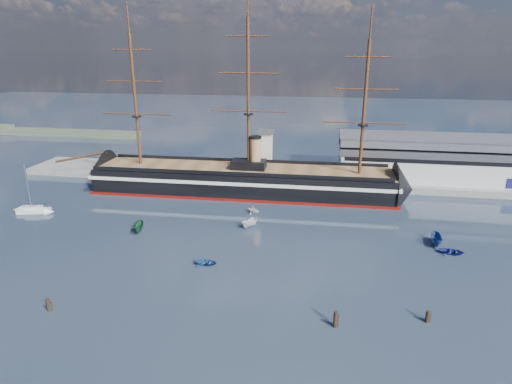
# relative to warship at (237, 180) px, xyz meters

# --- Properties ---
(ground) EXTENTS (600.00, 600.00, 0.00)m
(ground) POSITION_rel_warship_xyz_m (3.81, -20.00, -4.04)
(ground) COLOR #202E45
(ground) RESTS_ON ground
(quay) EXTENTS (180.00, 18.00, 2.00)m
(quay) POSITION_rel_warship_xyz_m (13.81, 16.00, -4.04)
(quay) COLOR slate
(quay) RESTS_ON ground
(warehouse) EXTENTS (63.00, 21.00, 11.60)m
(warehouse) POSITION_rel_warship_xyz_m (61.81, 20.00, 3.95)
(warehouse) COLOR #B7BABC
(warehouse) RESTS_ON ground
(quay_tower) EXTENTS (5.00, 5.00, 15.00)m
(quay_tower) POSITION_rel_warship_xyz_m (6.81, 13.00, 5.72)
(quay_tower) COLOR silver
(quay_tower) RESTS_ON ground
(shoreline) EXTENTS (120.00, 10.00, 4.00)m
(shoreline) POSITION_rel_warship_xyz_m (-135.42, 75.00, -2.59)
(shoreline) COLOR #3F4C38
(shoreline) RESTS_ON ground
(warship) EXTENTS (113.02, 17.85, 53.94)m
(warship) POSITION_rel_warship_xyz_m (0.00, 0.00, 0.00)
(warship) COLOR black
(warship) RESTS_ON ground
(sailboat) EXTENTS (8.63, 4.34, 13.26)m
(sailboat) POSITION_rel_warship_xyz_m (-49.76, -25.53, -3.19)
(sailboat) COLOR silver
(sailboat) RESTS_ON ground
(motorboat_a) EXTENTS (6.88, 3.81, 2.60)m
(motorboat_a) POSITION_rel_warship_xyz_m (-16.91, -32.53, -4.04)
(motorboat_a) COLOR #184B2C
(motorboat_a) RESTS_ON ground
(motorboat_b) EXTENTS (1.19, 2.89, 1.34)m
(motorboat_b) POSITION_rel_warship_xyz_m (3.43, -45.80, -4.04)
(motorboat_b) COLOR #1F4B89
(motorboat_b) RESTS_ON ground
(motorboat_c) EXTENTS (6.27, 5.05, 2.41)m
(motorboat_c) POSITION_rel_warship_xyz_m (8.69, -25.36, -4.04)
(motorboat_c) COLOR silver
(motorboat_c) RESTS_ON ground
(motorboat_d) EXTENTS (5.22, 6.59, 2.23)m
(motorboat_d) POSITION_rel_warship_xyz_m (7.89, -15.96, -4.04)
(motorboat_d) COLOR silver
(motorboat_d) RESTS_ON ground
(motorboat_e) EXTENTS (1.59, 3.29, 1.48)m
(motorboat_e) POSITION_rel_warship_xyz_m (53.68, -32.35, -4.04)
(motorboat_e) COLOR navy
(motorboat_e) RESTS_ON ground
(motorboat_f) EXTENTS (7.34, 3.42, 2.83)m
(motorboat_f) POSITION_rel_warship_xyz_m (51.40, -28.39, -4.04)
(motorboat_f) COLOR navy
(motorboat_f) RESTS_ON ground
(piling_near_left) EXTENTS (0.64, 0.64, 2.91)m
(piling_near_left) POSITION_rel_warship_xyz_m (-17.83, -65.74, -4.04)
(piling_near_left) COLOR black
(piling_near_left) RESTS_ON ground
(piling_near_right) EXTENTS (0.64, 0.64, 3.50)m
(piling_near_right) POSITION_rel_warship_xyz_m (29.06, -62.17, -4.04)
(piling_near_right) COLOR black
(piling_near_right) RESTS_ON ground
(piling_far_right) EXTENTS (0.64, 0.64, 2.74)m
(piling_far_right) POSITION_rel_warship_xyz_m (43.54, -58.45, -4.04)
(piling_far_right) COLOR black
(piling_far_right) RESTS_ON ground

